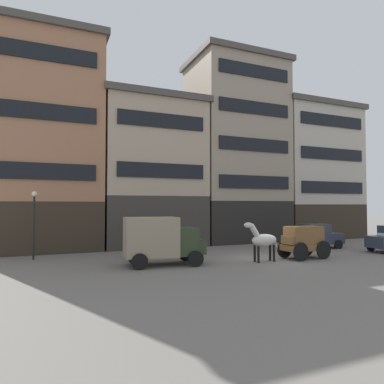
{
  "coord_description": "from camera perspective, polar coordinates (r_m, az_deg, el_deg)",
  "views": [
    {
      "loc": [
        -12.45,
        -17.55,
        3.33
      ],
      "look_at": [
        -4.14,
        2.04,
        4.09
      ],
      "focal_mm": 32.12,
      "sensor_mm": 36.0,
      "label": 1
    }
  ],
  "objects": [
    {
      "name": "delivery_truck_near",
      "position": [
        19.01,
        -5.1,
        -7.8
      ],
      "size": [
        4.49,
        2.48,
        2.62
      ],
      "color": "#2D3823",
      "rests_on": "ground_plane"
    },
    {
      "name": "building_far_right",
      "position": [
        37.41,
        18.82,
        3.24
      ],
      "size": [
        9.35,
        6.9,
        13.33
      ],
      "color": "#33281E",
      "rests_on": "ground_plane"
    },
    {
      "name": "draft_horse",
      "position": [
        20.5,
        11.68,
        -7.77
      ],
      "size": [
        2.35,
        0.67,
        2.3
      ],
      "color": "beige",
      "rests_on": "ground_plane"
    },
    {
      "name": "sedan_dark",
      "position": [
        27.93,
        20.05,
        -6.89
      ],
      "size": [
        3.86,
        2.2,
        1.83
      ],
      "color": "#333847",
      "rests_on": "ground_plane"
    },
    {
      "name": "cargo_wagon",
      "position": [
        22.32,
        17.98,
        -7.56
      ],
      "size": [
        2.96,
        1.61,
        1.98
      ],
      "color": "brown",
      "rests_on": "ground_plane"
    },
    {
      "name": "building_far_left",
      "position": [
        28.15,
        -23.47,
        7.67
      ],
      "size": [
        8.65,
        6.9,
        15.92
      ],
      "color": "#33281E",
      "rests_on": "ground_plane"
    },
    {
      "name": "ground_plane",
      "position": [
        21.78,
        12.45,
        -10.8
      ],
      "size": [
        120.0,
        120.0,
        0.0
      ],
      "primitive_type": "plane",
      "color": "slate"
    },
    {
      "name": "building_center_left",
      "position": [
        29.01,
        -6.98,
        3.37
      ],
      "size": [
        8.55,
        6.9,
        12.05
      ],
      "color": "#38332D",
      "rests_on": "ground_plane"
    },
    {
      "name": "streetlamp_curbside",
      "position": [
        22.84,
        -24.76,
        -3.51
      ],
      "size": [
        0.32,
        0.32,
        4.12
      ],
      "color": "black",
      "rests_on": "ground_plane"
    },
    {
      "name": "pedestrian_officer",
      "position": [
        22.94,
        -8.2,
        -7.9
      ],
      "size": [
        0.41,
        0.41,
        1.79
      ],
      "color": "#38332D",
      "rests_on": "ground_plane"
    },
    {
      "name": "building_center_right",
      "position": [
        32.54,
        7.26,
        7.0
      ],
      "size": [
        8.66,
        6.9,
        16.8
      ],
      "color": "black",
      "rests_on": "ground_plane"
    }
  ]
}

